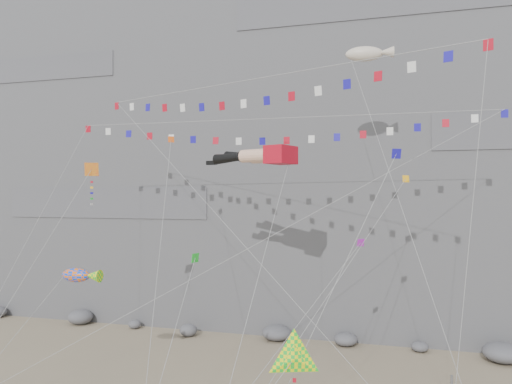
# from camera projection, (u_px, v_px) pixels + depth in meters

# --- Properties ---
(cliff) EXTENTS (80.00, 28.00, 50.00)m
(cliff) POSITION_uv_depth(u_px,v_px,m) (306.00, 91.00, 58.51)
(cliff) COLOR slate
(cliff) RESTS_ON ground
(talus_boulders) EXTENTS (60.00, 3.00, 1.20)m
(talus_boulders) POSITION_uv_depth(u_px,v_px,m) (277.00, 333.00, 43.94)
(talus_boulders) COLOR #5D5E62
(talus_boulders) RESTS_ON ground
(legs_kite) EXTENTS (6.84, 17.76, 21.42)m
(legs_kite) POSITION_uv_depth(u_px,v_px,m) (258.00, 156.00, 33.85)
(legs_kite) COLOR #B50B1C
(legs_kite) RESTS_ON ground
(flag_banner_upper) EXTENTS (32.34, 14.23, 28.38)m
(flag_banner_upper) POSITION_uv_depth(u_px,v_px,m) (274.00, 119.00, 36.94)
(flag_banner_upper) COLOR #B50B1C
(flag_banner_upper) RESTS_ON ground
(flag_banner_lower) EXTENTS (25.48, 10.58, 23.51)m
(flag_banner_lower) POSITION_uv_depth(u_px,v_px,m) (255.00, 79.00, 31.35)
(flag_banner_lower) COLOR #B50B1C
(flag_banner_lower) RESTS_ON ground
(harlequin_kite) EXTENTS (5.49, 9.11, 17.18)m
(harlequin_kite) POSITION_uv_depth(u_px,v_px,m) (91.00, 170.00, 33.09)
(harlequin_kite) COLOR red
(harlequin_kite) RESTS_ON ground
(fish_windsock) EXTENTS (5.01, 8.30, 11.20)m
(fish_windsock) POSITION_uv_depth(u_px,v_px,m) (76.00, 275.00, 32.94)
(fish_windsock) COLOR orange
(fish_windsock) RESTS_ON ground
(delta_kite) EXTENTS (5.48, 4.47, 7.99)m
(delta_kite) POSITION_uv_depth(u_px,v_px,m) (294.00, 359.00, 22.03)
(delta_kite) COLOR #FFF10D
(delta_kite) RESTS_ON ground
(blimp_windsock) EXTENTS (8.43, 12.52, 26.42)m
(blimp_windsock) POSITION_uv_depth(u_px,v_px,m) (364.00, 55.00, 35.55)
(blimp_windsock) COLOR beige
(blimp_windsock) RESTS_ON ground
(small_kite_a) EXTENTS (5.65, 14.74, 22.62)m
(small_kite_a) POSITION_uv_depth(u_px,v_px,m) (170.00, 146.00, 36.71)
(small_kite_a) COLOR #F25814
(small_kite_a) RESTS_ON ground
(small_kite_b) EXTENTS (7.85, 13.45, 17.64)m
(small_kite_b) POSITION_uv_depth(u_px,v_px,m) (358.00, 246.00, 31.23)
(small_kite_b) COLOR purple
(small_kite_b) RESTS_ON ground
(small_kite_c) EXTENTS (1.30, 9.59, 12.76)m
(small_kite_c) POSITION_uv_depth(u_px,v_px,m) (195.00, 260.00, 29.00)
(small_kite_c) COLOR green
(small_kite_c) RESTS_ON ground
(small_kite_d) EXTENTS (9.49, 16.66, 23.00)m
(small_kite_d) POSITION_uv_depth(u_px,v_px,m) (402.00, 184.00, 33.74)
(small_kite_d) COLOR #FFAF15
(small_kite_d) RESTS_ON ground
(small_kite_e) EXTENTS (7.25, 7.59, 17.77)m
(small_kite_e) POSITION_uv_depth(u_px,v_px,m) (394.00, 158.00, 26.66)
(small_kite_e) COLOR #19129F
(small_kite_e) RESTS_ON ground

